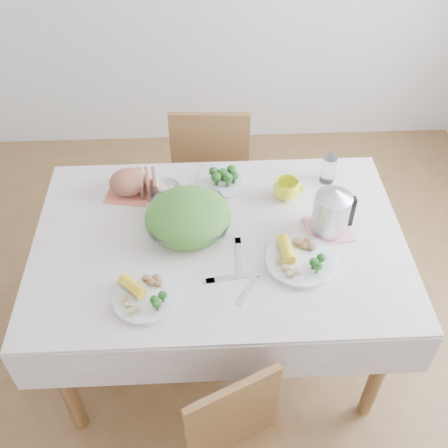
{
  "coord_description": "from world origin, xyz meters",
  "views": [
    {
      "loc": [
        -0.05,
        -1.47,
        2.29
      ],
      "look_at": [
        0.02,
        0.02,
        0.82
      ],
      "focal_mm": 42.0,
      "sensor_mm": 36.0,
      "label": 1
    }
  ],
  "objects_px": {
    "electric_kettle": "(332,209)",
    "dinner_plate_left": "(146,297)",
    "chair_far": "(212,165)",
    "yellow_mug": "(286,189)",
    "salad_bowl": "(188,221)",
    "dinner_plate_right": "(300,261)",
    "dining_table": "(220,297)"
  },
  "relations": [
    {
      "from": "electric_kettle",
      "to": "dinner_plate_left",
      "type": "bearing_deg",
      "value": -139.88
    },
    {
      "from": "chair_far",
      "to": "yellow_mug",
      "type": "bearing_deg",
      "value": 119.81
    },
    {
      "from": "salad_bowl",
      "to": "dinner_plate_right",
      "type": "distance_m",
      "value": 0.48
    },
    {
      "from": "chair_far",
      "to": "salad_bowl",
      "type": "xyz_separation_m",
      "value": [
        -0.11,
        -0.79,
        0.34
      ]
    },
    {
      "from": "yellow_mug",
      "to": "electric_kettle",
      "type": "distance_m",
      "value": 0.27
    },
    {
      "from": "chair_far",
      "to": "yellow_mug",
      "type": "relative_size",
      "value": 8.2
    },
    {
      "from": "dinner_plate_left",
      "to": "chair_far",
      "type": "bearing_deg",
      "value": 76.84
    },
    {
      "from": "chair_far",
      "to": "dinner_plate_left",
      "type": "xyz_separation_m",
      "value": [
        -0.27,
        -1.15,
        0.31
      ]
    },
    {
      "from": "dinner_plate_right",
      "to": "electric_kettle",
      "type": "distance_m",
      "value": 0.25
    },
    {
      "from": "salad_bowl",
      "to": "electric_kettle",
      "type": "relative_size",
      "value": 1.6
    },
    {
      "from": "dinner_plate_right",
      "to": "electric_kettle",
      "type": "xyz_separation_m",
      "value": [
        0.14,
        0.17,
        0.11
      ]
    },
    {
      "from": "dining_table",
      "to": "salad_bowl",
      "type": "bearing_deg",
      "value": 153.41
    },
    {
      "from": "salad_bowl",
      "to": "dinner_plate_right",
      "type": "height_order",
      "value": "salad_bowl"
    },
    {
      "from": "dining_table",
      "to": "dinner_plate_right",
      "type": "height_order",
      "value": "dinner_plate_right"
    },
    {
      "from": "dining_table",
      "to": "dinner_plate_right",
      "type": "distance_m",
      "value": 0.52
    },
    {
      "from": "chair_far",
      "to": "dinner_plate_right",
      "type": "height_order",
      "value": "chair_far"
    },
    {
      "from": "dinner_plate_left",
      "to": "dinner_plate_right",
      "type": "distance_m",
      "value": 0.6
    },
    {
      "from": "dinner_plate_right",
      "to": "electric_kettle",
      "type": "height_order",
      "value": "electric_kettle"
    },
    {
      "from": "chair_far",
      "to": "electric_kettle",
      "type": "height_order",
      "value": "electric_kettle"
    },
    {
      "from": "salad_bowl",
      "to": "yellow_mug",
      "type": "xyz_separation_m",
      "value": [
        0.42,
        0.17,
        0.0
      ]
    },
    {
      "from": "dining_table",
      "to": "electric_kettle",
      "type": "distance_m",
      "value": 0.68
    },
    {
      "from": "electric_kettle",
      "to": "salad_bowl",
      "type": "bearing_deg",
      "value": -167.53
    },
    {
      "from": "dinner_plate_left",
      "to": "electric_kettle",
      "type": "bearing_deg",
      "value": 23.65
    },
    {
      "from": "yellow_mug",
      "to": "electric_kettle",
      "type": "height_order",
      "value": "electric_kettle"
    },
    {
      "from": "dining_table",
      "to": "dinner_plate_left",
      "type": "xyz_separation_m",
      "value": [
        -0.28,
        -0.3,
        0.4
      ]
    },
    {
      "from": "chair_far",
      "to": "yellow_mug",
      "type": "distance_m",
      "value": 0.77
    },
    {
      "from": "dining_table",
      "to": "yellow_mug",
      "type": "relative_size",
      "value": 12.48
    },
    {
      "from": "dinner_plate_right",
      "to": "yellow_mug",
      "type": "relative_size",
      "value": 2.41
    },
    {
      "from": "dining_table",
      "to": "dinner_plate_left",
      "type": "bearing_deg",
      "value": -133.28
    },
    {
      "from": "salad_bowl",
      "to": "chair_far",
      "type": "bearing_deg",
      "value": 81.8
    },
    {
      "from": "salad_bowl",
      "to": "yellow_mug",
      "type": "bearing_deg",
      "value": 22.19
    },
    {
      "from": "chair_far",
      "to": "dinner_plate_right",
      "type": "bearing_deg",
      "value": 110.62
    }
  ]
}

